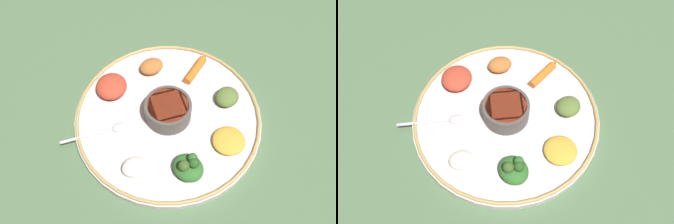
% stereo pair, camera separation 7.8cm
% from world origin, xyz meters
% --- Properties ---
extents(ground_plane, '(2.40, 2.40, 0.00)m').
position_xyz_m(ground_plane, '(0.00, 0.00, 0.00)').
color(ground_plane, '#4C6B47').
extents(platter, '(0.42, 0.42, 0.02)m').
position_xyz_m(platter, '(0.00, 0.00, 0.01)').
color(platter, silver).
rests_on(platter, ground_plane).
extents(platter_rim, '(0.41, 0.41, 0.01)m').
position_xyz_m(platter_rim, '(0.00, 0.00, 0.02)').
color(platter_rim, tan).
rests_on(platter_rim, platter).
extents(center_bowl, '(0.10, 0.10, 0.04)m').
position_xyz_m(center_bowl, '(0.00, 0.00, 0.04)').
color(center_bowl, '#4C4742').
rests_on(center_bowl, platter).
extents(spoon, '(0.07, 0.14, 0.01)m').
position_xyz_m(spoon, '(0.06, -0.13, 0.02)').
color(spoon, silver).
rests_on(spoon, platter).
extents(greens_pile, '(0.09, 0.09, 0.05)m').
position_xyz_m(greens_pile, '(0.13, 0.05, 0.04)').
color(greens_pile, '#2D6628').
rests_on(greens_pile, platter).
extents(carrot_near_spoon, '(0.10, 0.06, 0.02)m').
position_xyz_m(carrot_near_spoon, '(-0.13, 0.06, 0.03)').
color(carrot_near_spoon, orange).
rests_on(carrot_near_spoon, platter).
extents(mound_rice_white, '(0.06, 0.07, 0.02)m').
position_xyz_m(mound_rice_white, '(0.14, -0.06, 0.03)').
color(mound_rice_white, silver).
rests_on(mound_rice_white, platter).
extents(mound_chickpea, '(0.07, 0.07, 0.03)m').
position_xyz_m(mound_chickpea, '(-0.13, -0.05, 0.03)').
color(mound_chickpea, '#B2662D').
rests_on(mound_chickpea, platter).
extents(mound_berbere_red, '(0.08, 0.08, 0.03)m').
position_xyz_m(mound_berbere_red, '(-0.06, -0.14, 0.04)').
color(mound_berbere_red, '#B73D28').
rests_on(mound_berbere_red, platter).
extents(mound_lentil_yellow, '(0.09, 0.09, 0.02)m').
position_xyz_m(mound_lentil_yellow, '(0.06, 0.13, 0.03)').
color(mound_lentil_yellow, gold).
rests_on(mound_lentil_yellow, platter).
extents(mound_collards, '(0.07, 0.07, 0.03)m').
position_xyz_m(mound_collards, '(-0.05, 0.13, 0.03)').
color(mound_collards, '#567033').
rests_on(mound_collards, platter).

